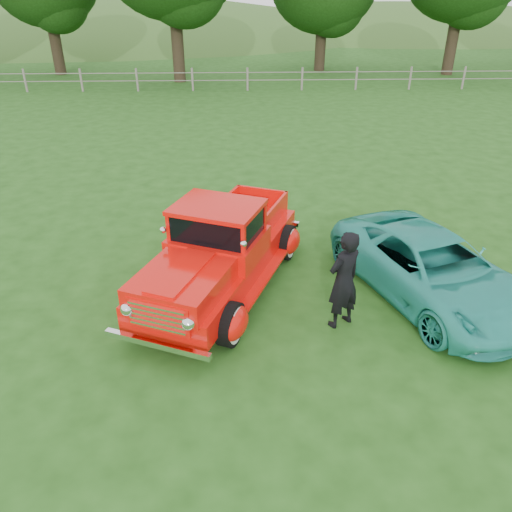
{
  "coord_description": "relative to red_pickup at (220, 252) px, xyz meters",
  "views": [
    {
      "loc": [
        -0.56,
        -6.53,
        5.27
      ],
      "look_at": [
        -0.28,
        1.2,
        1.01
      ],
      "focal_mm": 35.0,
      "sensor_mm": 36.0,
      "label": 1
    }
  ],
  "objects": [
    {
      "name": "teal_sedan",
      "position": [
        3.92,
        -0.44,
        -0.18
      ],
      "size": [
        3.44,
        4.85,
        1.23
      ],
      "primitive_type": "imported",
      "rotation": [
        0.0,
        0.0,
        0.36
      ],
      "color": "teal",
      "rests_on": "ground"
    },
    {
      "name": "man",
      "position": [
        2.1,
        -1.25,
        0.1
      ],
      "size": [
        0.78,
        0.71,
        1.79
      ],
      "primitive_type": "imported",
      "rotation": [
        0.0,
        0.0,
        3.72
      ],
      "color": "black",
      "rests_on": "ground"
    },
    {
      "name": "fence_line",
      "position": [
        0.93,
        20.22,
        -0.19
      ],
      "size": [
        48.0,
        0.12,
        1.2
      ],
      "color": "gray",
      "rests_on": "ground"
    },
    {
      "name": "red_pickup",
      "position": [
        0.0,
        0.0,
        0.0
      ],
      "size": [
        3.54,
        5.27,
        1.78
      ],
      "rotation": [
        0.0,
        0.0,
        -0.39
      ],
      "color": "black",
      "rests_on": "ground"
    },
    {
      "name": "distant_hills",
      "position": [
        -3.15,
        57.69,
        -5.34
      ],
      "size": [
        116.0,
        60.0,
        18.0
      ],
      "color": "#386525",
      "rests_on": "ground"
    },
    {
      "name": "ground",
      "position": [
        0.93,
        -1.78,
        -0.8
      ],
      "size": [
        140.0,
        140.0,
        0.0
      ],
      "primitive_type": "plane",
      "color": "#1E4813",
      "rests_on": "ground"
    }
  ]
}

